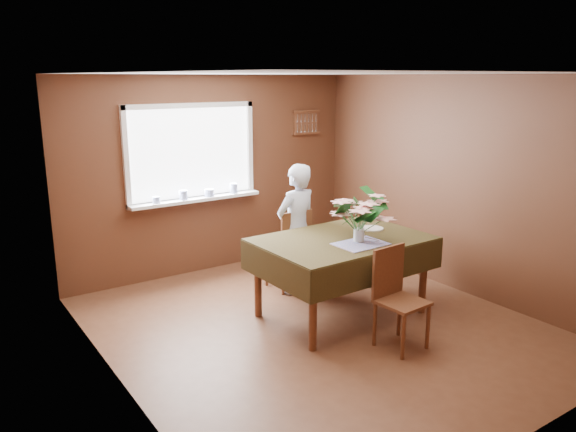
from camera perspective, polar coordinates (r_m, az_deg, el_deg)
floor at (r=5.82m, az=3.12°, el=-11.19°), size 4.50×4.50×0.00m
ceiling at (r=5.26m, az=3.49°, el=14.26°), size 4.50×4.50×0.00m
wall_back at (r=7.28m, az=-7.61°, el=4.20°), size 4.00×0.00×4.00m
wall_front at (r=3.94m, az=23.76°, el=-5.31°), size 4.00×0.00×4.00m
wall_left at (r=4.51m, az=-17.30°, el=-2.41°), size 0.00×4.50×4.50m
wall_right at (r=6.79m, az=16.80°, el=3.02°), size 0.00×4.50×4.50m
window_assembly at (r=7.09m, az=-9.57°, el=4.78°), size 1.72×0.20×1.22m
spoon_rack at (r=7.93m, az=1.86°, el=9.49°), size 0.44×0.05×0.33m
dining_table at (r=5.87m, az=5.53°, el=-3.22°), size 1.77×1.22×0.85m
chair_far at (r=6.60m, az=0.33°, el=-3.12°), size 0.42×0.42×0.98m
chair_near at (r=5.37m, az=10.90°, el=-7.68°), size 0.43×0.43×0.94m
seated_woman at (r=6.47m, az=0.87°, el=-1.35°), size 0.60×0.43×1.52m
flower_bouquet at (r=5.65m, az=7.29°, el=0.42°), size 0.56×0.56×0.48m
side_plate at (r=6.22m, az=8.54°, el=-1.26°), size 0.28×0.28×0.01m
table_knife at (r=5.82m, az=8.43°, el=-2.30°), size 0.06×0.19×0.00m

